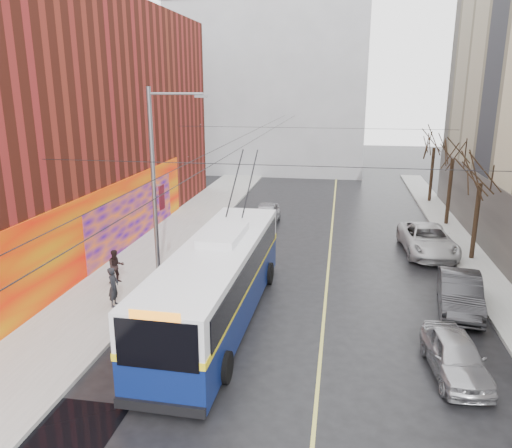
{
  "coord_description": "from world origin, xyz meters",
  "views": [
    {
      "loc": [
        1.9,
        -10.79,
        9.01
      ],
      "look_at": [
        -1.72,
        10.34,
        3.06
      ],
      "focal_mm": 35.0,
      "sensor_mm": 36.0,
      "label": 1
    }
  ],
  "objects_px": {
    "tree_mid": "(454,147)",
    "trolleybus": "(218,281)",
    "tree_far": "(435,138)",
    "parked_car_b": "(460,293)",
    "tree_near": "(482,168)",
    "parked_car_c": "(427,240)",
    "pedestrian_a": "(114,287)",
    "pedestrian_b": "(116,266)",
    "following_car": "(266,214)",
    "parked_car_a": "(455,355)",
    "streetlight_pole": "(157,183)"
  },
  "relations": [
    {
      "from": "tree_mid",
      "to": "trolleybus",
      "type": "xyz_separation_m",
      "value": [
        -11.64,
        -16.16,
        -3.58
      ]
    },
    {
      "from": "tree_far",
      "to": "parked_car_b",
      "type": "relative_size",
      "value": 1.44
    },
    {
      "from": "tree_near",
      "to": "tree_far",
      "type": "relative_size",
      "value": 0.97
    },
    {
      "from": "parked_car_c",
      "to": "pedestrian_a",
      "type": "bearing_deg",
      "value": -148.93
    },
    {
      "from": "tree_far",
      "to": "trolleybus",
      "type": "xyz_separation_m",
      "value": [
        -11.64,
        -23.16,
        -3.47
      ]
    },
    {
      "from": "parked_car_c",
      "to": "pedestrian_b",
      "type": "relative_size",
      "value": 3.51
    },
    {
      "from": "tree_far",
      "to": "following_car",
      "type": "bearing_deg",
      "value": -144.09
    },
    {
      "from": "parked_car_c",
      "to": "following_car",
      "type": "xyz_separation_m",
      "value": [
        -9.75,
        4.49,
        -0.08
      ]
    },
    {
      "from": "tree_near",
      "to": "trolleybus",
      "type": "bearing_deg",
      "value": -141.81
    },
    {
      "from": "pedestrian_b",
      "to": "parked_car_a",
      "type": "bearing_deg",
      "value": -60.93
    },
    {
      "from": "following_car",
      "to": "tree_mid",
      "type": "bearing_deg",
      "value": 8.0
    },
    {
      "from": "streetlight_pole",
      "to": "following_car",
      "type": "bearing_deg",
      "value": 74.19
    },
    {
      "from": "pedestrian_b",
      "to": "trolleybus",
      "type": "bearing_deg",
      "value": -66.54
    },
    {
      "from": "pedestrian_a",
      "to": "following_car",
      "type": "bearing_deg",
      "value": -20.91
    },
    {
      "from": "following_car",
      "to": "pedestrian_b",
      "type": "height_order",
      "value": "pedestrian_b"
    },
    {
      "from": "trolleybus",
      "to": "following_car",
      "type": "relative_size",
      "value": 3.12
    },
    {
      "from": "parked_car_c",
      "to": "following_car",
      "type": "height_order",
      "value": "parked_car_c"
    },
    {
      "from": "parked_car_c",
      "to": "pedestrian_a",
      "type": "distance_m",
      "value": 17.06
    },
    {
      "from": "parked_car_a",
      "to": "pedestrian_b",
      "type": "height_order",
      "value": "pedestrian_b"
    },
    {
      "from": "following_car",
      "to": "tree_near",
      "type": "bearing_deg",
      "value": -24.05
    },
    {
      "from": "pedestrian_b",
      "to": "tree_mid",
      "type": "bearing_deg",
      "value": -2.56
    },
    {
      "from": "parked_car_c",
      "to": "pedestrian_a",
      "type": "relative_size",
      "value": 3.32
    },
    {
      "from": "streetlight_pole",
      "to": "parked_car_a",
      "type": "bearing_deg",
      "value": -25.25
    },
    {
      "from": "streetlight_pole",
      "to": "parked_car_c",
      "type": "distance_m",
      "value": 15.23
    },
    {
      "from": "streetlight_pole",
      "to": "tree_near",
      "type": "height_order",
      "value": "streetlight_pole"
    },
    {
      "from": "trolleybus",
      "to": "parked_car_b",
      "type": "relative_size",
      "value": 2.8
    },
    {
      "from": "parked_car_c",
      "to": "parked_car_a",
      "type": "bearing_deg",
      "value": -98.53
    },
    {
      "from": "tree_near",
      "to": "parked_car_c",
      "type": "bearing_deg",
      "value": 158.08
    },
    {
      "from": "streetlight_pole",
      "to": "tree_near",
      "type": "xyz_separation_m",
      "value": [
        15.14,
        6.0,
        0.13
      ]
    },
    {
      "from": "tree_far",
      "to": "parked_car_b",
      "type": "bearing_deg",
      "value": -95.57
    },
    {
      "from": "streetlight_pole",
      "to": "pedestrian_a",
      "type": "distance_m",
      "value": 4.92
    },
    {
      "from": "pedestrian_b",
      "to": "following_car",
      "type": "bearing_deg",
      "value": 25.4
    },
    {
      "from": "tree_near",
      "to": "pedestrian_a",
      "type": "bearing_deg",
      "value": -151.19
    },
    {
      "from": "following_car",
      "to": "pedestrian_b",
      "type": "xyz_separation_m",
      "value": [
        -5.25,
        -11.85,
        0.25
      ]
    },
    {
      "from": "tree_far",
      "to": "following_car",
      "type": "distance_m",
      "value": 15.37
    },
    {
      "from": "parked_car_b",
      "to": "pedestrian_a",
      "type": "xyz_separation_m",
      "value": [
        -14.16,
        -2.36,
        0.24
      ]
    },
    {
      "from": "tree_near",
      "to": "tree_mid",
      "type": "xyz_separation_m",
      "value": [
        0.0,
        7.0,
        0.28
      ]
    },
    {
      "from": "following_car",
      "to": "pedestrian_b",
      "type": "distance_m",
      "value": 12.96
    },
    {
      "from": "streetlight_pole",
      "to": "parked_car_a",
      "type": "height_order",
      "value": "streetlight_pole"
    },
    {
      "from": "parked_car_c",
      "to": "pedestrian_b",
      "type": "distance_m",
      "value": 16.71
    },
    {
      "from": "tree_far",
      "to": "tree_mid",
      "type": "bearing_deg",
      "value": -90.0
    },
    {
      "from": "streetlight_pole",
      "to": "parked_car_a",
      "type": "relative_size",
      "value": 2.3
    },
    {
      "from": "parked_car_a",
      "to": "parked_car_b",
      "type": "xyz_separation_m",
      "value": [
        1.2,
        5.11,
        0.09
      ]
    },
    {
      "from": "parked_car_a",
      "to": "pedestrian_a",
      "type": "height_order",
      "value": "pedestrian_a"
    },
    {
      "from": "streetlight_pole",
      "to": "parked_car_b",
      "type": "distance_m",
      "value": 13.77
    },
    {
      "from": "parked_car_b",
      "to": "pedestrian_b",
      "type": "height_order",
      "value": "pedestrian_b"
    },
    {
      "from": "tree_mid",
      "to": "streetlight_pole",
      "type": "bearing_deg",
      "value": -139.35
    },
    {
      "from": "parked_car_b",
      "to": "tree_far",
      "type": "bearing_deg",
      "value": 91.9
    },
    {
      "from": "tree_mid",
      "to": "parked_car_c",
      "type": "xyz_separation_m",
      "value": [
        -2.17,
        -6.13,
        -4.48
      ]
    },
    {
      "from": "parked_car_b",
      "to": "tree_near",
      "type": "bearing_deg",
      "value": 80.42
    }
  ]
}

